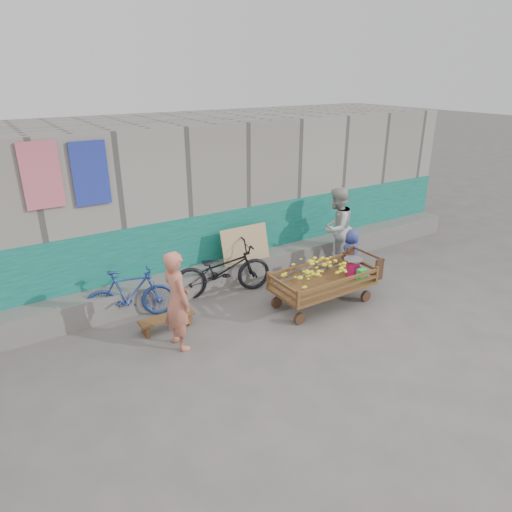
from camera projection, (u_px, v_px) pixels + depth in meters
ground at (303, 338)px, 7.14m from camera, size 80.00×80.00×0.00m
building_wall at (189, 192)px, 9.75m from camera, size 12.00×3.50×3.00m
banana_cart at (322, 276)px, 7.94m from camera, size 1.98×0.90×0.84m
bench at (167, 320)px, 7.34m from camera, size 0.89×0.27×0.22m
vendor_man at (177, 300)px, 6.66m from camera, size 0.41×0.59×1.55m
woman at (336, 228)px, 9.46m from camera, size 1.02×0.92×1.71m
child at (351, 254)px, 9.10m from camera, size 0.53×0.38×1.00m
bicycle_dark at (222, 270)px, 8.38m from camera, size 1.95×1.01×0.97m
bicycle_blue at (130, 294)px, 7.56m from camera, size 1.54×0.87×0.89m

